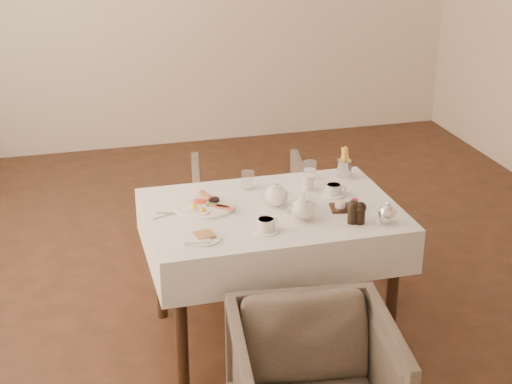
{
  "coord_description": "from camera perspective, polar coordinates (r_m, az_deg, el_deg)",
  "views": [
    {
      "loc": [
        -1.38,
        -4.24,
        2.38
      ],
      "look_at": [
        -0.42,
        -0.68,
        0.82
      ],
      "focal_mm": 55.0,
      "sensor_mm": 36.0,
      "label": 1
    }
  ],
  "objects": [
    {
      "name": "table",
      "position": [
        4.03,
        1.13,
        -2.71
      ],
      "size": [
        1.28,
        0.88,
        0.75
      ],
      "color": "black",
      "rests_on": "ground"
    },
    {
      "name": "armchair_far",
      "position": [
        4.94,
        -0.5,
        -1.63
      ],
      "size": [
        0.82,
        0.83,
        0.66
      ],
      "primitive_type": "imported",
      "rotation": [
        0.0,
        0.0,
        2.97
      ],
      "color": "#493F35",
      "rests_on": "ground"
    },
    {
      "name": "breakfast_plate",
      "position": [
        4.0,
        -3.78,
        -0.97
      ],
      "size": [
        0.31,
        0.31,
        0.04
      ],
      "rotation": [
        0.0,
        0.0,
        -0.14
      ],
      "color": "white",
      "rests_on": "table"
    },
    {
      "name": "side_plate",
      "position": [
        3.67,
        -3.98,
        -3.35
      ],
      "size": [
        0.18,
        0.18,
        0.02
      ],
      "rotation": [
        0.0,
        0.0,
        -0.07
      ],
      "color": "white",
      "rests_on": "table"
    },
    {
      "name": "teapot_centre",
      "position": [
        3.98,
        1.46,
        -0.14
      ],
      "size": [
        0.2,
        0.17,
        0.13
      ],
      "primitive_type": null,
      "rotation": [
        0.0,
        0.0,
        -0.3
      ],
      "color": "white",
      "rests_on": "table"
    },
    {
      "name": "teapot_front",
      "position": [
        3.84,
        3.43,
        -1.12
      ],
      "size": [
        0.18,
        0.15,
        0.13
      ],
      "primitive_type": null,
      "rotation": [
        0.0,
        0.0,
        0.17
      ],
      "color": "white",
      "rests_on": "table"
    },
    {
      "name": "creamer",
      "position": [
        4.2,
        3.79,
        0.73
      ],
      "size": [
        0.09,
        0.09,
        0.08
      ],
      "primitive_type": "cylinder",
      "rotation": [
        0.0,
        0.0,
        0.3
      ],
      "color": "white",
      "rests_on": "table"
    },
    {
      "name": "teacup_near",
      "position": [
        3.73,
        0.72,
        -2.46
      ],
      "size": [
        0.13,
        0.13,
        0.06
      ],
      "rotation": [
        0.0,
        0.0,
        0.25
      ],
      "color": "white",
      "rests_on": "table"
    },
    {
      "name": "teacup_far",
      "position": [
        4.14,
        5.67,
        0.11
      ],
      "size": [
        0.13,
        0.13,
        0.06
      ],
      "rotation": [
        0.0,
        0.0,
        -0.38
      ],
      "color": "white",
      "rests_on": "table"
    },
    {
      "name": "glass_left",
      "position": [
        4.2,
        -0.6,
        0.86
      ],
      "size": [
        0.08,
        0.08,
        0.1
      ],
      "primitive_type": "cylinder",
      "rotation": [
        0.0,
        0.0,
        -0.09
      ],
      "color": "silver",
      "rests_on": "table"
    },
    {
      "name": "glass_mid",
      "position": [
        3.96,
        3.89,
        -0.68
      ],
      "size": [
        0.07,
        0.07,
        0.09
      ],
      "primitive_type": "cylinder",
      "rotation": [
        0.0,
        0.0,
        -0.21
      ],
      "color": "silver",
      "rests_on": "table"
    },
    {
      "name": "glass_right",
      "position": [
        4.34,
        3.93,
        1.59
      ],
      "size": [
        0.09,
        0.09,
        0.1
      ],
      "primitive_type": "cylinder",
      "rotation": [
        0.0,
        0.0,
        0.25
      ],
      "color": "silver",
      "rests_on": "table"
    },
    {
      "name": "condiment_board",
      "position": [
        3.99,
        6.6,
        -1.06
      ],
      "size": [
        0.18,
        0.14,
        0.04
      ],
      "rotation": [
        0.0,
        0.0,
        -0.19
      ],
      "color": "black",
      "rests_on": "table"
    },
    {
      "name": "pepper_mill_left",
      "position": [
        3.83,
        7.06,
        -1.42
      ],
      "size": [
        0.08,
        0.08,
        0.12
      ],
      "primitive_type": null,
      "rotation": [
        0.0,
        0.0,
        -0.43
      ],
      "color": "black",
      "rests_on": "table"
    },
    {
      "name": "pepper_mill_right",
      "position": [
        3.83,
        7.6,
        -1.5
      ],
      "size": [
        0.06,
        0.06,
        0.11
      ],
      "primitive_type": null,
      "rotation": [
        0.0,
        0.0,
        -0.14
      ],
      "color": "black",
      "rests_on": "table"
    },
    {
      "name": "silver_pot",
      "position": [
        3.85,
        9.5,
        -1.47
      ],
      "size": [
        0.11,
        0.09,
        0.12
      ],
      "primitive_type": null,
      "rotation": [
        0.0,
        0.0,
        0.01
      ],
      "color": "white",
      "rests_on": "table"
    },
    {
      "name": "fries_cup",
      "position": [
        4.38,
        6.45,
        2.05
      ],
      "size": [
        0.08,
        0.08,
        0.17
      ],
      "rotation": [
        0.0,
        0.0,
        -0.39
      ],
      "color": "silver",
      "rests_on": "table"
    },
    {
      "name": "cutlery_fork",
      "position": [
        3.94,
        -5.89,
        -1.55
      ],
      "size": [
        0.19,
        0.06,
        0.0
      ],
      "primitive_type": "cube",
      "rotation": [
        0.0,
        0.0,
        1.32
      ],
      "color": "silver",
      "rests_on": "table"
    },
    {
      "name": "cutlery_knife",
      "position": [
        3.93,
        -6.28,
        -1.64
      ],
      "size": [
        0.18,
        0.09,
        0.0
      ],
      "primitive_type": "cube",
      "rotation": [
        0.0,
        0.0,
        1.98
      ],
      "color": "silver",
      "rests_on": "table"
    }
  ]
}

